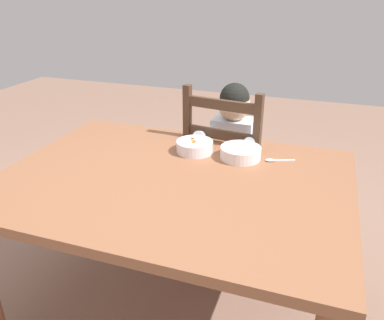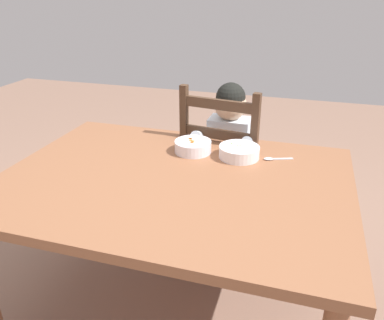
{
  "view_description": "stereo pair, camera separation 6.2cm",
  "coord_description": "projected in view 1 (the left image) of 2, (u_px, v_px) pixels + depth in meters",
  "views": [
    {
      "loc": [
        0.55,
        -1.34,
        1.44
      ],
      "look_at": [
        0.05,
        0.08,
        0.76
      ],
      "focal_mm": 36.34,
      "sensor_mm": 36.0,
      "label": 1
    },
    {
      "loc": [
        0.49,
        -1.36,
        1.44
      ],
      "look_at": [
        0.05,
        0.08,
        0.76
      ],
      "focal_mm": 36.34,
      "sensor_mm": 36.0,
      "label": 2
    }
  ],
  "objects": [
    {
      "name": "dining_chair",
      "position": [
        229.0,
        173.0,
        2.19
      ],
      "size": [
        0.47,
        0.47,
        0.98
      ],
      "color": "#483121",
      "rests_on": "ground"
    },
    {
      "name": "child_figure",
      "position": [
        231.0,
        145.0,
        2.11
      ],
      "size": [
        0.32,
        0.31,
        0.98
      ],
      "color": "silver",
      "rests_on": "ground"
    },
    {
      "name": "ground_plane",
      "position": [
        176.0,
        304.0,
        1.92
      ],
      "size": [
        8.0,
        8.0,
        0.0
      ],
      "primitive_type": "plane",
      "color": "#8A6856"
    },
    {
      "name": "bowl_of_peas",
      "position": [
        241.0,
        152.0,
        1.78
      ],
      "size": [
        0.19,
        0.19,
        0.06
      ],
      "color": "white",
      "rests_on": "dining_table"
    },
    {
      "name": "dining_table",
      "position": [
        173.0,
        194.0,
        1.66
      ],
      "size": [
        1.45,
        1.06,
        0.71
      ],
      "color": "brown",
      "rests_on": "ground"
    },
    {
      "name": "spoon",
      "position": [
        274.0,
        160.0,
        1.77
      ],
      "size": [
        0.14,
        0.07,
        0.01
      ],
      "color": "silver",
      "rests_on": "dining_table"
    },
    {
      "name": "bowl_of_carrots",
      "position": [
        194.0,
        146.0,
        1.85
      ],
      "size": [
        0.18,
        0.18,
        0.06
      ],
      "color": "white",
      "rests_on": "dining_table"
    }
  ]
}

